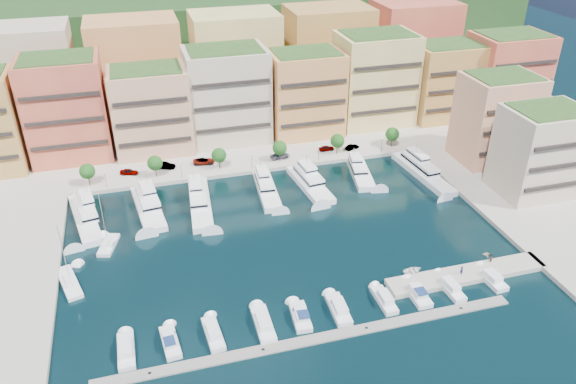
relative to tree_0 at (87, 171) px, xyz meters
name	(u,v)px	position (x,y,z in m)	size (l,w,h in m)	color
ground	(285,238)	(40.00, -33.50, -4.74)	(400.00, 400.00, 0.00)	black
north_quay	(230,126)	(40.00, 28.50, -4.74)	(220.00, 64.00, 2.00)	#9E998E
east_quay	(558,215)	(102.00, -41.50, -4.74)	(34.00, 76.00, 2.00)	#9E998E
hillside	(206,78)	(40.00, 76.50, -4.74)	(240.00, 40.00, 58.00)	#173515
south_pontoon	(316,340)	(37.00, -63.50, -4.74)	(72.00, 2.20, 0.35)	gray
finger_pier	(466,276)	(70.00, -55.50, -4.74)	(32.00, 5.00, 2.00)	#9E998E
apartment_1	(66,108)	(-4.00, 18.49, 9.57)	(20.00, 16.50, 26.80)	#D76B47
apartment_2	(151,110)	(17.00, 16.49, 7.57)	(20.00, 15.50, 22.80)	tan
apartment_3	(227,95)	(38.00, 18.49, 9.07)	(22.00, 16.50, 25.80)	beige
apartment_4	(305,93)	(60.00, 16.49, 8.07)	(20.00, 15.50, 23.80)	#DC9452
apartment_5	(375,79)	(82.00, 18.49, 9.57)	(22.00, 16.50, 26.80)	#F1D97F
apartment_6	(444,81)	(104.00, 16.49, 7.57)	(20.00, 15.50, 22.80)	#BD8D45
apartment_7	(506,74)	(124.00, 14.49, 8.57)	(22.00, 16.50, 24.80)	#D76B47
apartment_east_a	(496,118)	(102.00, -13.51, 7.57)	(18.00, 14.50, 22.80)	tan
apartment_east_b	(541,151)	(102.00, -31.51, 6.57)	(18.00, 14.50, 20.80)	beige
backblock_0	(29,79)	(-15.00, 40.50, 11.26)	(26.00, 18.00, 30.00)	beige
backblock_1	(137,70)	(15.00, 40.50, 11.26)	(26.00, 18.00, 30.00)	#DC9452
backblock_2	(236,62)	(45.00, 40.50, 11.26)	(26.00, 18.00, 30.00)	#F1D97F
backblock_3	(327,55)	(75.00, 40.50, 11.26)	(26.00, 18.00, 30.00)	#BD8D45
backblock_4	(412,48)	(105.00, 40.50, 11.26)	(26.00, 18.00, 30.00)	#D76B47
tree_0	(87,171)	(0.00, 0.00, 0.00)	(3.80, 3.80, 5.65)	#473323
tree_1	(155,163)	(16.00, 0.00, 0.00)	(3.80, 3.80, 5.65)	#473323
tree_2	(219,155)	(32.00, 0.00, 0.00)	(3.80, 3.80, 5.65)	#473323
tree_3	(280,148)	(48.00, 0.00, 0.00)	(3.80, 3.80, 5.65)	#473323
tree_4	(337,141)	(64.00, 0.00, 0.00)	(3.80, 3.80, 5.65)	#473323
tree_5	(392,134)	(80.00, 0.00, 0.00)	(3.80, 3.80, 5.65)	#473323
lamppost_0	(105,177)	(4.00, -2.30, -0.92)	(0.30, 0.30, 4.20)	black
lamppost_1	(181,167)	(22.00, -2.30, -0.92)	(0.30, 0.30, 4.20)	black
lamppost_2	(252,159)	(40.00, -2.30, -0.92)	(0.30, 0.30, 4.20)	black
lamppost_3	(319,150)	(58.00, -2.30, -0.92)	(0.30, 0.30, 4.20)	black
lamppost_4	(382,142)	(76.00, -2.30, -0.92)	(0.30, 0.30, 4.20)	black
yacht_0	(85,215)	(-0.75, -14.39, -3.53)	(8.07, 21.99, 7.30)	white
yacht_1	(148,205)	(12.99, -13.82, -3.65)	(7.20, 20.65, 7.30)	white
yacht_2	(200,200)	(24.68, -14.91, -3.53)	(6.33, 23.01, 7.30)	white
yacht_3	(266,187)	(40.99, -13.14, -3.53)	(5.57, 19.12, 7.30)	white
yacht_4	(309,182)	(51.86, -13.43, -3.65)	(6.90, 19.78, 7.30)	white
yacht_5	(360,171)	(65.90, -11.80, -3.53)	(7.21, 16.46, 7.30)	white
yacht_6	(421,170)	(81.22, -15.37, -3.53)	(6.40, 24.02, 7.30)	white
cruiser_0	(126,351)	(6.70, -58.09, -4.20)	(2.70, 7.98, 2.55)	white
cruiser_1	(170,342)	(13.72, -58.10, -4.17)	(3.16, 7.67, 2.66)	white
cruiser_2	(213,334)	(20.80, -58.09, -4.20)	(3.01, 8.16, 2.55)	white
cruiser_3	(263,324)	(29.37, -58.10, -4.20)	(2.91, 8.93, 2.55)	white
cruiser_4	(301,317)	(35.99, -58.10, -4.17)	(3.36, 7.50, 2.66)	white
cruiser_5	(339,309)	(43.00, -58.09, -4.20)	(3.07, 8.17, 2.55)	white
cruiser_6	(384,300)	(51.73, -58.08, -4.20)	(2.44, 7.43, 2.55)	white
cruiser_7	(417,294)	(58.16, -58.10, -4.17)	(2.88, 7.56, 2.66)	white
cruiser_8	(449,287)	(64.82, -58.09, -4.20)	(2.70, 8.29, 2.55)	white
cruiser_9	(491,279)	(73.67, -58.08, -4.20)	(3.21, 7.43, 2.55)	white
sailboat_1	(69,283)	(-3.03, -37.28, -4.44)	(5.59, 10.91, 13.20)	white
sailboat_2	(109,246)	(4.15, -26.64, -4.42)	(4.79, 8.02, 13.20)	white
tender_3	(486,254)	(77.40, -50.64, -4.32)	(1.40, 1.62, 0.85)	beige
tender_0	(413,271)	(60.72, -51.51, -4.34)	(2.78, 3.89, 0.80)	white
car_0	(129,172)	(9.46, 2.99, -2.99)	(1.77, 4.41, 1.50)	gray
car_1	(165,166)	(18.62, 3.82, -2.94)	(1.70, 4.87, 1.61)	gray
car_2	(204,161)	(28.45, 3.73, -2.98)	(2.54, 5.51, 1.53)	gray
car_3	(280,156)	(48.37, 1.53, -2.97)	(2.17, 5.33, 1.55)	gray
car_4	(327,148)	(61.93, 2.57, -3.03)	(1.68, 4.16, 1.42)	gray
car_5	(352,147)	(68.95, 1.39, -3.07)	(1.43, 4.10, 1.35)	gray
person_0	(462,270)	(68.59, -55.67, -2.81)	(0.68, 0.44, 1.86)	#212743
person_1	(491,258)	(76.12, -53.71, -2.80)	(0.92, 0.71, 1.89)	#452C29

